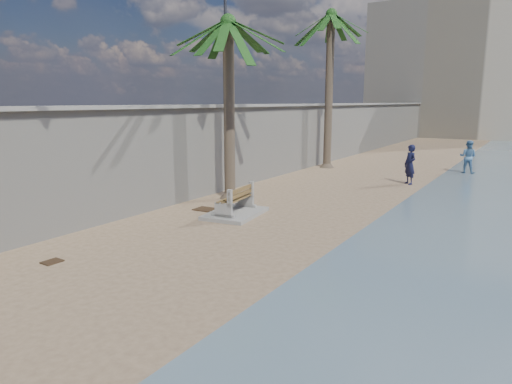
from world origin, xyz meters
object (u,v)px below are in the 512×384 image
at_px(palm_mid, 228,24).
at_px(person_b, 468,155).
at_px(bench_far, 235,203).
at_px(person_a, 410,162).
at_px(palm_back, 331,17).

xyz_separation_m(palm_mid, person_b, (6.90, 11.93, -5.53)).
distance_m(bench_far, person_b, 14.98).
xyz_separation_m(bench_far, person_a, (3.43, 9.04, 0.63)).
distance_m(palm_mid, person_a, 10.20).
relative_size(bench_far, palm_mid, 0.32).
bearing_deg(person_b, person_a, 75.43).
height_order(palm_back, person_a, palm_back).
relative_size(bench_far, palm_back, 0.26).
xyz_separation_m(palm_mid, person_a, (5.14, 6.93, -5.45)).
height_order(palm_back, person_b, palm_back).
bearing_deg(person_b, palm_back, 20.21).
bearing_deg(palm_back, palm_mid, -88.62).
relative_size(person_a, person_b, 1.08).
bearing_deg(palm_back, person_b, 15.40).
height_order(palm_mid, person_b, palm_mid).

